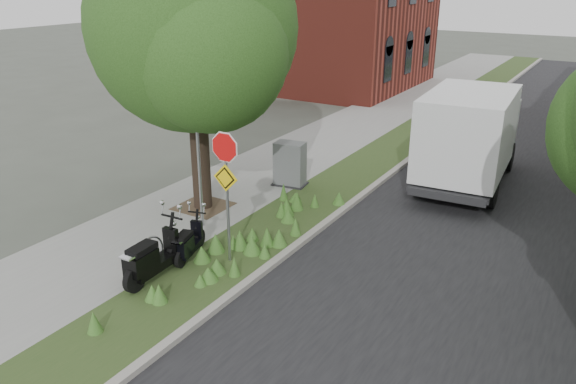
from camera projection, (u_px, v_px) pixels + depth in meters
The scene contains 14 objects.
ground at pixel (266, 293), 11.98m from camera, with size 120.00×120.00×0.00m, color #4C5147.
sidewalk_near at pixel (316, 145), 21.97m from camera, with size 3.50×60.00×0.12m, color gray.
verge at pixel (381, 157), 20.64m from camera, with size 2.00×60.00×0.12m, color #30491F.
kerb_near at pixel (407, 161), 20.16m from camera, with size 0.20×60.00×0.13m, color #9E9991.
road at pixel (509, 180), 18.48m from camera, with size 7.00×60.00×0.01m, color black.
street_tree_main at pixel (192, 38), 14.48m from camera, with size 6.21×5.54×7.66m.
bare_post at pixel (198, 153), 14.19m from camera, with size 0.08×0.08×4.00m.
bike_hoop at pixel (151, 253), 12.63m from camera, with size 0.06×0.78×0.77m.
sign_assembly at pixel (226, 171), 12.28m from camera, with size 0.94×0.08×3.22m.
brick_building at pixel (337, 13), 32.54m from camera, with size 9.40×10.40×8.30m.
scooter_near at pixel (149, 263), 12.03m from camera, with size 0.46×1.96×0.93m.
scooter_far at pixel (187, 246), 12.99m from camera, with size 0.59×1.48×0.72m.
box_truck at pixel (470, 133), 17.46m from camera, with size 2.69×5.98×2.64m.
utility_cabinet at pixel (290, 165), 17.53m from camera, with size 1.12×0.84×1.38m.
Camera 1 is at (5.80, -8.61, 6.38)m, focal length 35.00 mm.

